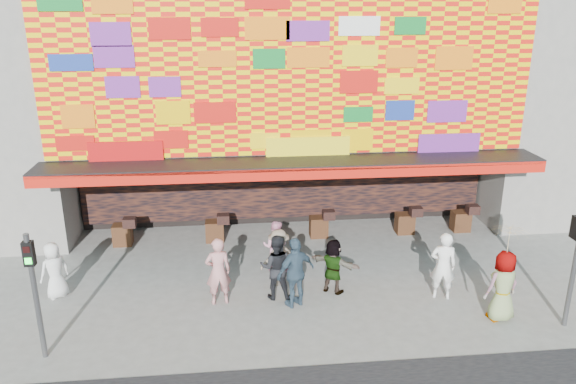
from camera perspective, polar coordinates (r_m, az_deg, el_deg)
name	(u,v)px	position (r m, az deg, el deg)	size (l,w,h in m)	color
ground	(308,307)	(15.02, 2.04, -11.61)	(90.00, 90.00, 0.00)	slate
shop_building	(279,69)	(21.20, -0.91, 12.41)	(15.20, 9.40, 10.00)	gray
signal_left	(34,283)	(13.41, -24.43, -8.38)	(0.22, 0.20, 3.00)	#59595B
signal_right	(576,257)	(15.04, 27.24, -5.87)	(0.22, 0.20, 3.00)	#59595B
ped_a	(55,270)	(16.36, -22.63, -7.36)	(0.77, 0.50, 1.58)	silver
ped_b	(218,271)	(14.88, -7.10, -8.00)	(0.68, 0.44, 1.86)	tan
ped_c	(276,267)	(15.04, -1.20, -7.63)	(0.88, 0.68, 1.81)	black
ped_d	(279,257)	(15.76, -0.95, -6.65)	(1.06, 0.61, 1.65)	#7B6B5A
ped_e	(296,272)	(14.65, 0.79, -8.16)	(1.12, 0.47, 1.92)	#34495B
ped_f	(333,266)	(15.43, 4.63, -7.51)	(1.43, 0.46, 1.55)	gray
ped_g	(503,286)	(15.04, 20.99, -8.92)	(0.90, 0.59, 1.84)	gray
ped_h	(443,266)	(15.58, 15.48, -7.23)	(0.69, 0.45, 1.88)	white
ped_i	(275,246)	(16.51, -1.28, -5.56)	(0.77, 0.60, 1.58)	pink
parasol	(509,242)	(14.55, 21.54, -4.75)	(0.94, 0.96, 1.77)	#FBDA9E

